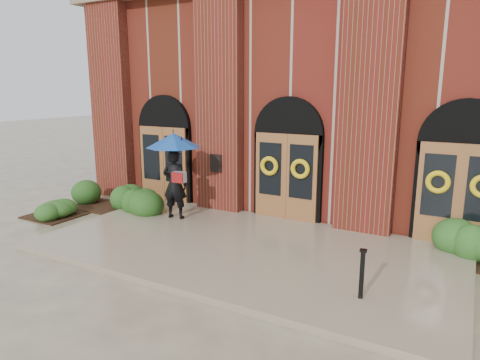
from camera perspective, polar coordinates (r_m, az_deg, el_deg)
The scene contains 7 objects.
ground at distance 10.52m, azimuth 0.08°, elevation -9.72°, with size 90.00×90.00×0.00m, color tan.
landing at distance 10.62m, azimuth 0.47°, elevation -9.08°, with size 10.00×5.30×0.15m, color gray.
church_building at distance 17.96m, azimuth 14.03°, elevation 10.47°, with size 16.20×12.53×7.00m.
man_with_umbrella at distance 12.49m, azimuth -8.79°, elevation 2.76°, with size 1.85×1.85×2.52m.
metal_post at distance 8.23m, azimuth 15.95°, elevation -11.81°, with size 0.14×0.14×0.94m.
hedge_wall_left at distance 14.59m, azimuth -16.11°, elevation -2.31°, with size 3.08×1.23×0.79m, color #234C19.
hedge_front_left at distance 14.56m, azimuth -23.55°, elevation -3.47°, with size 1.43×1.23×0.51m, color #28541D.
Camera 1 is at (4.73, -8.54, 3.93)m, focal length 32.00 mm.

